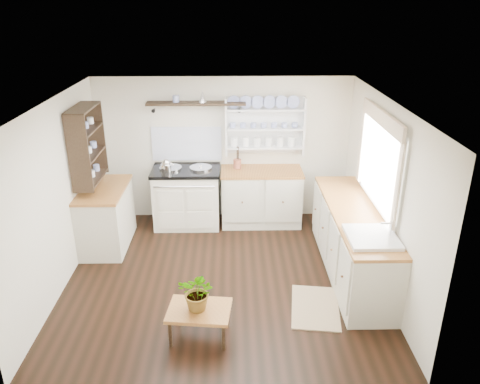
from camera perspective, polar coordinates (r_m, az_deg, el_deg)
name	(u,v)px	position (r m, az deg, el deg)	size (l,w,h in m)	color
floor	(222,276)	(6.27, -2.15, -10.22)	(4.00, 3.80, 0.01)	black
wall_back	(223,149)	(7.51, -2.03, 5.22)	(4.00, 0.02, 2.30)	beige
wall_right	(383,195)	(6.02, 17.08, -0.37)	(0.02, 3.80, 2.30)	beige
wall_left	(57,197)	(6.11, -21.41, -0.62)	(0.02, 3.80, 2.30)	beige
ceiling	(220,103)	(5.38, -2.51, 10.80)	(4.00, 3.80, 0.01)	white
window	(380,159)	(6.00, 16.65, 3.84)	(0.08, 1.55, 1.22)	white
aga_cooker	(187,196)	(7.47, -6.47, -0.52)	(1.05, 0.73, 0.97)	white
back_cabinets	(261,196)	(7.48, 2.60, -0.50)	(1.27, 0.63, 0.90)	beige
right_cabinets	(352,241)	(6.32, 13.50, -5.80)	(0.62, 2.43, 0.90)	beige
belfast_sink	(371,246)	(5.52, 15.64, -6.39)	(0.55, 0.60, 0.45)	white
left_cabinets	(106,216)	(7.07, -16.00, -2.85)	(0.62, 1.13, 0.90)	beige
plate_rack	(265,125)	(7.38, 3.02, 8.16)	(1.20, 0.22, 0.90)	white
high_shelf	(196,104)	(7.22, -5.37, 10.64)	(1.50, 0.29, 0.16)	black
left_shelving	(87,144)	(6.73, -18.15, 5.56)	(0.28, 0.80, 1.05)	black
kettle	(166,166)	(7.19, -8.97, 3.16)	(0.17, 0.17, 0.21)	silver
utensil_crock	(237,164)	(7.35, -0.34, 3.47)	(0.12, 0.12, 0.14)	brown
center_table	(199,312)	(5.14, -4.99, -14.42)	(0.71, 0.54, 0.36)	brown
potted_plant	(198,292)	(4.99, -5.09, -12.04)	(0.39, 0.33, 0.43)	#3F7233
floor_rug	(315,307)	(5.77, 9.15, -13.71)	(0.55, 0.85, 0.02)	#8C6B51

